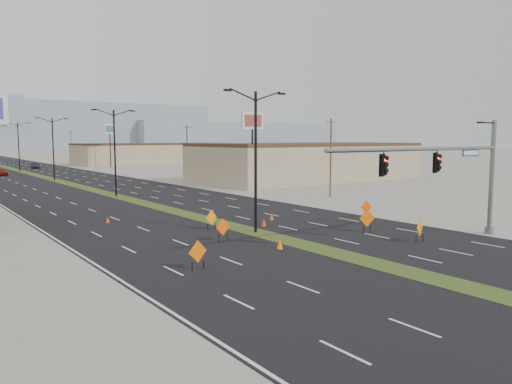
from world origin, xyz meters
TOP-DOWN VIEW (x-y plane):
  - ground at (0.00, 0.00)m, footprint 600.00×600.00m
  - road_surface at (0.00, 100.00)m, footprint 25.00×400.00m
  - median_strip at (0.00, 100.00)m, footprint 2.00×400.00m
  - building_se_near at (34.00, 45.00)m, footprint 36.00×18.00m
  - building_se_far at (38.00, 110.00)m, footprint 44.00×16.00m
  - mesa_center at (40.00, 300.00)m, footprint 220.00×50.00m
  - mesa_east at (180.00, 290.00)m, footprint 160.00×50.00m
  - signal_mast at (8.56, 2.00)m, footprint 16.30×0.60m
  - streetlight_0 at (0.00, 12.00)m, footprint 5.15×0.24m
  - streetlight_1 at (0.00, 40.00)m, footprint 5.15×0.24m
  - streetlight_2 at (0.00, 68.00)m, footprint 5.15×0.24m
  - streetlight_3 at (0.00, 96.00)m, footprint 5.15×0.24m
  - utility_pole_0 at (20.00, 25.00)m, footprint 1.60×0.20m
  - utility_pole_1 at (20.00, 60.00)m, footprint 1.60×0.20m
  - utility_pole_2 at (20.00, 95.00)m, footprint 1.60×0.20m
  - utility_pole_3 at (20.00, 130.00)m, footprint 1.60×0.20m
  - car_left at (-5.38, 83.90)m, footprint 2.01×4.12m
  - car_mid at (4.74, 104.34)m, footprint 1.74×4.06m
  - construction_sign_0 at (-8.36, 5.46)m, footprint 1.15×0.25m
  - construction_sign_1 at (-3.42, 10.95)m, footprint 1.11×0.18m
  - construction_sign_2 at (-2.00, 14.82)m, footprint 1.09×0.29m
  - construction_sign_3 at (6.63, 3.00)m, footprint 1.15×0.48m
  - construction_sign_4 at (6.58, 7.42)m, footprint 1.20×0.39m
  - construction_sign_5 at (11.50, 11.90)m, footprint 1.13×0.29m
  - cone_0 at (2.03, 13.74)m, footprint 0.41×0.41m
  - cone_1 at (-1.93, 6.79)m, footprint 0.44×0.44m
  - cone_2 at (4.31, 15.71)m, footprint 0.38×0.38m
  - cone_3 at (-7.20, 22.30)m, footprint 0.38×0.38m
  - pole_sign_east_near at (17.35, 36.86)m, footprint 3.31×0.43m
  - pole_sign_east_far at (19.90, 97.71)m, footprint 3.13×1.68m

SIDE VIEW (x-z plane):
  - ground at x=0.00m, z-range 0.00..0.00m
  - road_surface at x=0.00m, z-range -0.01..0.01m
  - median_strip at x=0.00m, z-range -0.02..0.02m
  - cone_3 at x=-7.20m, z-range 0.00..0.53m
  - cone_2 at x=4.31m, z-range 0.00..0.56m
  - cone_0 at x=2.03m, z-range 0.00..0.60m
  - cone_1 at x=-1.93m, z-range 0.00..0.65m
  - car_mid at x=4.74m, z-range 0.00..1.30m
  - car_left at x=-5.38m, z-range 0.00..1.35m
  - construction_sign_2 at x=-2.00m, z-range 0.12..1.60m
  - construction_sign_1 at x=-3.42m, z-range 0.13..1.61m
  - construction_sign_5 at x=11.50m, z-range 0.13..1.66m
  - construction_sign_0 at x=-8.36m, z-range 0.13..1.68m
  - construction_sign_3 at x=6.63m, z-range 0.14..1.77m
  - construction_sign_4 at x=6.58m, z-range 0.15..1.80m
  - building_se_far at x=38.00m, z-range 0.00..5.00m
  - building_se_near at x=34.00m, z-range 0.00..5.50m
  - utility_pole_0 at x=20.00m, z-range 0.17..9.17m
  - utility_pole_1 at x=20.00m, z-range 0.17..9.17m
  - utility_pole_2 at x=20.00m, z-range 0.17..9.17m
  - utility_pole_3 at x=20.00m, z-range 0.17..9.17m
  - signal_mast at x=8.56m, z-range 0.79..8.79m
  - streetlight_0 at x=0.00m, z-range 0.41..10.43m
  - streetlight_1 at x=0.00m, z-range 0.41..10.43m
  - streetlight_2 at x=0.00m, z-range 0.41..10.43m
  - streetlight_3 at x=0.00m, z-range 0.41..10.43m
  - pole_sign_east_far at x=19.90m, z-range 3.21..13.27m
  - pole_sign_east_near at x=17.35m, z-range 3.24..13.38m
  - mesa_east at x=180.00m, z-range 0.00..18.00m
  - mesa_center at x=40.00m, z-range 0.00..28.00m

